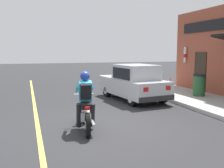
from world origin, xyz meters
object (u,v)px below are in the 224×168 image
Objects in this scene: motorcycle_with_rider at (85,105)px; trash_bin at (199,85)px; car_hatchback at (134,83)px; traffic_cone at (170,82)px.

motorcycle_with_rider is 6.61m from trash_bin.
car_hatchback is 3.71m from traffic_cone.
traffic_cone is at bearing 34.01° from car_hatchback.
motorcycle_with_rider is 3.36× the size of traffic_cone.
traffic_cone is (3.06, 2.07, -0.33)m from car_hatchback.
motorcycle_with_rider is at bearing -129.09° from car_hatchback.
motorcycle_with_rider is at bearing -153.10° from trash_bin.
traffic_cone is at bearing 43.48° from motorcycle_with_rider.
car_hatchback is at bearing 167.21° from trash_bin.
trash_bin is (5.89, 2.99, -0.04)m from motorcycle_with_rider.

